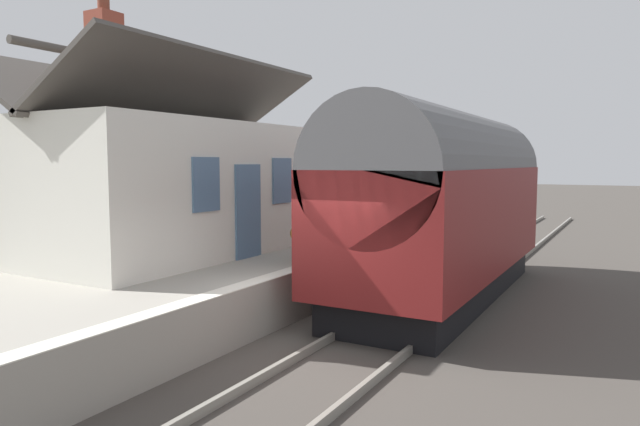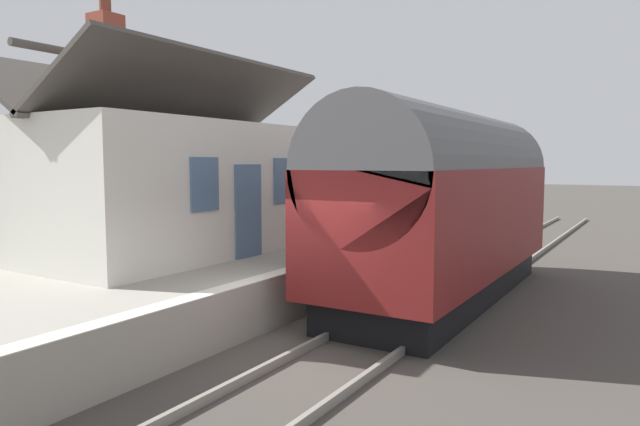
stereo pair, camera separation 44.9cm
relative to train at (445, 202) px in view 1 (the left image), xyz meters
name	(u,v)px [view 1 (the left image)]	position (x,y,z in m)	size (l,w,h in m)	color
ground_plane	(305,349)	(-4.77, 0.90, -2.22)	(160.00, 160.00, 0.00)	#423D38
platform	(142,295)	(-4.77, 4.70, -1.72)	(32.00, 5.60, 0.99)	gray
platform_edge_coping	(248,284)	(-4.77, 2.08, -1.22)	(32.00, 0.36, 0.02)	beige
rail_near	(395,362)	(-4.77, -0.72, -2.15)	(52.00, 0.08, 0.14)	gray
rail_far	(314,347)	(-4.77, 0.72, -2.15)	(52.00, 0.08, 0.14)	gray
train	(445,202)	(0.00, 0.00, 0.00)	(9.07, 2.73, 4.32)	black
station_building	(155,184)	(-3.16, 5.88, 0.42)	(6.76, 4.51, 5.58)	silver
bench_platform_end	(357,215)	(3.50, 3.91, -0.75)	(1.40, 0.45, 0.88)	brown
planter_under_sign	(347,212)	(4.38, 4.70, -0.75)	(0.70, 0.70, 0.94)	black
planter_corner_building	(304,240)	(-2.18, 2.48, -0.78)	(0.59, 0.59, 0.92)	gray
tree_far_right	(97,103)	(0.60, 12.37, 2.93)	(2.89, 3.06, 6.91)	#4C3828
tree_behind_building	(182,145)	(8.06, 15.47, 1.74)	(3.44, 3.34, 6.05)	#4C3828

